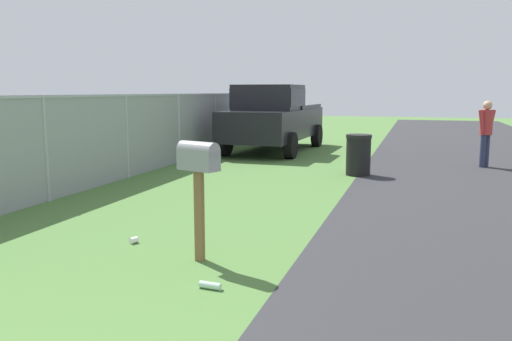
{
  "coord_description": "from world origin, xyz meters",
  "views": [
    {
      "loc": [
        -0.18,
        -2.3,
        1.9
      ],
      "look_at": [
        6.62,
        -0.18,
        0.8
      ],
      "focal_mm": 36.29,
      "sensor_mm": 36.0,
      "label": 1
    }
  ],
  "objects_px": {
    "pickup_truck": "(273,117)",
    "mailbox": "(199,166)",
    "pedestrian": "(486,129)",
    "trash_bin": "(358,155)"
  },
  "relations": [
    {
      "from": "pickup_truck",
      "to": "pedestrian",
      "type": "xyz_separation_m",
      "value": [
        -1.75,
        -6.01,
        -0.14
      ]
    },
    {
      "from": "pickup_truck",
      "to": "pedestrian",
      "type": "distance_m",
      "value": 6.26
    },
    {
      "from": "pickup_truck",
      "to": "trash_bin",
      "type": "distance_m",
      "value": 5.08
    },
    {
      "from": "pedestrian",
      "to": "mailbox",
      "type": "bearing_deg",
      "value": -72.24
    },
    {
      "from": "trash_bin",
      "to": "pedestrian",
      "type": "xyz_separation_m",
      "value": [
        2.21,
        -2.89,
        0.49
      ]
    },
    {
      "from": "mailbox",
      "to": "pickup_truck",
      "type": "height_order",
      "value": "pickup_truck"
    },
    {
      "from": "mailbox",
      "to": "trash_bin",
      "type": "xyz_separation_m",
      "value": [
        6.62,
        -1.04,
        -0.61
      ]
    },
    {
      "from": "mailbox",
      "to": "pedestrian",
      "type": "height_order",
      "value": "pedestrian"
    },
    {
      "from": "pickup_truck",
      "to": "mailbox",
      "type": "bearing_deg",
      "value": 12.78
    },
    {
      "from": "mailbox",
      "to": "pickup_truck",
      "type": "bearing_deg",
      "value": 30.35
    }
  ]
}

